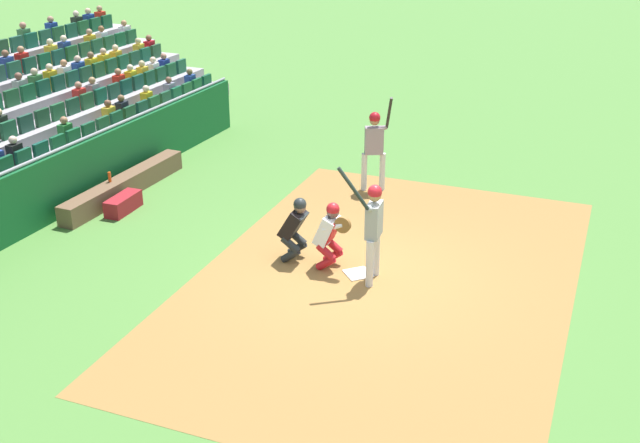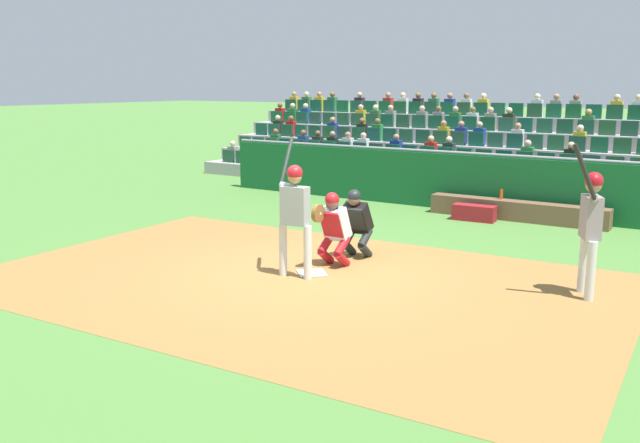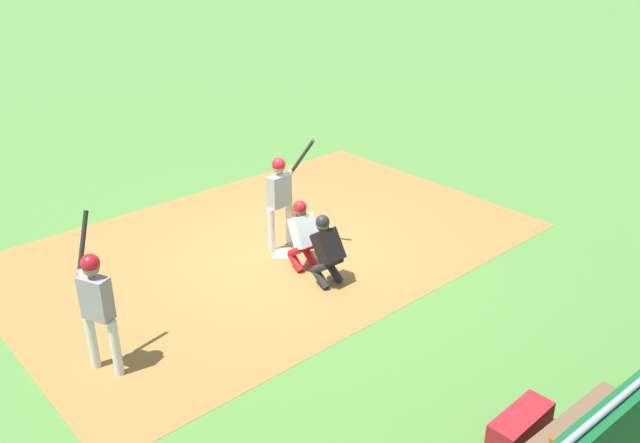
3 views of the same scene
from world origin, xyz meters
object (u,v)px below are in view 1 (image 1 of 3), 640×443
object	(u,v)px
home_plate_umpire	(295,226)
dugout_bench	(125,186)
equipment_duffel_bag	(123,204)
home_plate_marker	(358,273)
batter_at_plate	(373,222)
on_deck_batter	(375,142)
water_bottle_on_bench	(110,177)
catcher_crouching	(330,231)

from	to	relation	value
home_plate_umpire	dugout_bench	bearing A→B (deg)	-105.69
dugout_bench	equipment_duffel_bag	bearing A→B (deg)	34.71
home_plate_marker	home_plate_umpire	world-z (taller)	home_plate_umpire
batter_at_plate	dugout_bench	size ratio (longest dim) A/B	0.55
dugout_bench	home_plate_marker	bearing A→B (deg)	76.65
equipment_duffel_bag	on_deck_batter	distance (m)	5.61
batter_at_plate	water_bottle_on_bench	distance (m)	6.64
dugout_bench	on_deck_batter	bearing A→B (deg)	116.96
batter_at_plate	catcher_crouching	size ratio (longest dim) A/B	1.69
batter_at_plate	home_plate_umpire	xyz separation A→B (m)	(-0.21, -1.58, -0.44)
on_deck_batter	home_plate_umpire	bearing A→B (deg)	-1.64
catcher_crouching	dugout_bench	bearing A→B (deg)	-104.17
batter_at_plate	on_deck_batter	size ratio (longest dim) A/B	0.97
home_plate_marker	dugout_bench	size ratio (longest dim) A/B	0.11
catcher_crouching	on_deck_batter	world-z (taller)	on_deck_batter
home_plate_marker	dugout_bench	distance (m)	6.32
home_plate_umpire	dugout_bench	size ratio (longest dim) A/B	0.31
water_bottle_on_bench	on_deck_batter	xyz separation A→B (m)	(-2.92, 5.04, 0.58)
home_plate_umpire	on_deck_batter	world-z (taller)	on_deck_batter
home_plate_marker	water_bottle_on_bench	distance (m)	6.32
home_plate_marker	equipment_duffel_bag	world-z (taller)	equipment_duffel_bag
dugout_bench	water_bottle_on_bench	xyz separation A→B (m)	(0.39, -0.07, 0.33)
home_plate_marker	on_deck_batter	size ratio (longest dim) A/B	0.20
home_plate_marker	water_bottle_on_bench	world-z (taller)	water_bottle_on_bench
batter_at_plate	equipment_duffel_bag	distance (m)	6.02
dugout_bench	equipment_duffel_bag	distance (m)	0.96
catcher_crouching	on_deck_batter	xyz separation A→B (m)	(-3.94, -0.60, 0.41)
home_plate_marker	on_deck_batter	world-z (taller)	on_deck_batter
water_bottle_on_bench	equipment_duffel_bag	distance (m)	0.82
batter_at_plate	water_bottle_on_bench	xyz separation A→B (m)	(-1.19, -6.51, -0.57)
catcher_crouching	home_plate_umpire	bearing A→B (deg)	-93.39
home_plate_marker	batter_at_plate	distance (m)	1.15
dugout_bench	equipment_duffel_bag	world-z (taller)	dugout_bench
catcher_crouching	dugout_bench	xyz separation A→B (m)	(-1.41, -5.57, -0.50)
batter_at_plate	dugout_bench	xyz separation A→B (m)	(-1.58, -6.44, -0.90)
catcher_crouching	dugout_bench	distance (m)	5.77
batter_at_plate	water_bottle_on_bench	world-z (taller)	batter_at_plate
home_plate_umpire	equipment_duffel_bag	size ratio (longest dim) A/B	1.33
water_bottle_on_bench	equipment_duffel_bag	size ratio (longest dim) A/B	0.24
batter_at_plate	equipment_duffel_bag	bearing A→B (deg)	-97.63
dugout_bench	on_deck_batter	world-z (taller)	on_deck_batter
catcher_crouching	equipment_duffel_bag	bearing A→B (deg)	-97.01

